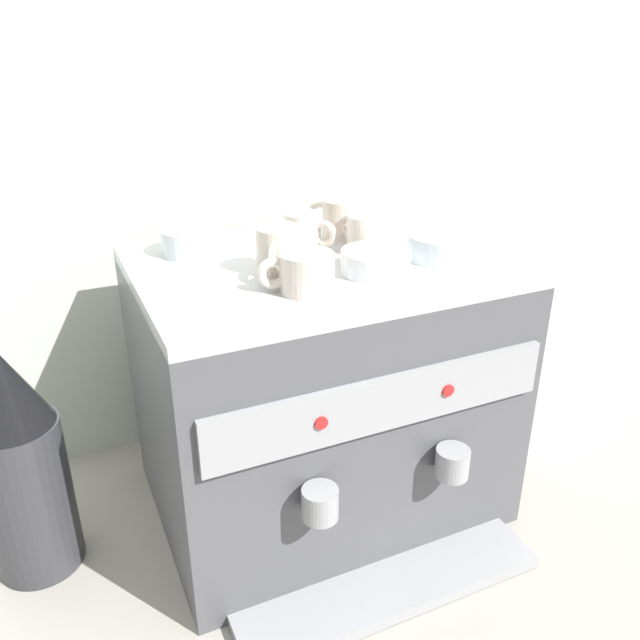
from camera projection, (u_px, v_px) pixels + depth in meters
name	position (u px, v px, depth m)	size (l,w,h in m)	color
ground_plane	(320.00, 493.00, 1.30)	(4.00, 4.00, 0.00)	#9E998E
tiled_backsplash_wall	(253.00, 210.00, 1.38)	(2.80, 0.03, 1.00)	silver
espresso_machine	(321.00, 388.00, 1.19)	(0.62, 0.57, 0.50)	#4C4C51
ceramic_cup_0	(341.00, 217.00, 1.20)	(0.09, 0.11, 0.07)	beige
ceramic_cup_1	(278.00, 251.00, 1.01)	(0.08, 0.11, 0.08)	beige
ceramic_cup_2	(363.00, 233.00, 1.12)	(0.07, 0.10, 0.07)	beige
ceramic_cup_3	(305.00, 231.00, 1.14)	(0.08, 0.09, 0.06)	beige
ceramic_cup_4	(304.00, 273.00, 0.94)	(0.11, 0.08, 0.06)	beige
ceramic_bowl_0	(376.00, 262.00, 1.02)	(0.11, 0.11, 0.04)	silver
ceramic_bowl_1	(393.00, 218.00, 1.28)	(0.09, 0.09, 0.03)	silver
ceramic_bowl_2	(191.00, 242.00, 1.11)	(0.10, 0.10, 0.04)	silver
ceramic_bowl_3	(444.00, 246.00, 1.09)	(0.13, 0.13, 0.04)	silver
coffee_grinder	(21.00, 465.00, 1.05)	(0.14, 0.14, 0.42)	#333338
milk_pitcher	(504.00, 425.00, 1.41)	(0.11, 0.11, 0.13)	#B7B7BC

